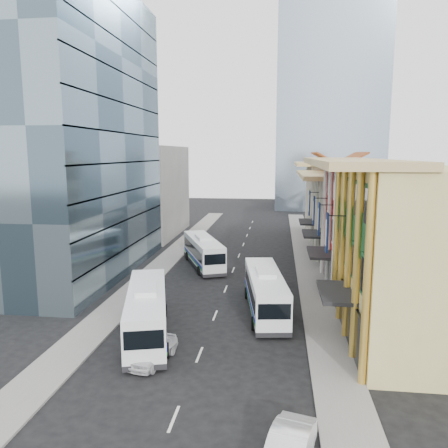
# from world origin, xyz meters

# --- Properties ---
(ground) EXTENTS (200.00, 200.00, 0.00)m
(ground) POSITION_xyz_m (0.00, 0.00, 0.00)
(ground) COLOR black
(ground) RESTS_ON ground
(sidewalk_right) EXTENTS (3.00, 90.00, 0.15)m
(sidewalk_right) POSITION_xyz_m (8.50, 22.00, 0.07)
(sidewalk_right) COLOR slate
(sidewalk_right) RESTS_ON ground
(sidewalk_left) EXTENTS (3.00, 90.00, 0.15)m
(sidewalk_left) POSITION_xyz_m (-8.50, 22.00, 0.07)
(sidewalk_left) COLOR slate
(sidewalk_left) RESTS_ON ground
(shophouse_tan) EXTENTS (8.00, 14.00, 12.00)m
(shophouse_tan) POSITION_xyz_m (14.00, 5.00, 6.00)
(shophouse_tan) COLOR #D1C379
(shophouse_tan) RESTS_ON ground
(shophouse_red) EXTENTS (8.00, 10.00, 12.00)m
(shophouse_red) POSITION_xyz_m (14.00, 17.00, 6.00)
(shophouse_red) COLOR #AB1613
(shophouse_red) RESTS_ON ground
(shophouse_cream_near) EXTENTS (8.00, 9.00, 10.00)m
(shophouse_cream_near) POSITION_xyz_m (14.00, 26.50, 5.00)
(shophouse_cream_near) COLOR beige
(shophouse_cream_near) RESTS_ON ground
(shophouse_cream_mid) EXTENTS (8.00, 9.00, 10.00)m
(shophouse_cream_mid) POSITION_xyz_m (14.00, 35.50, 5.00)
(shophouse_cream_mid) COLOR beige
(shophouse_cream_mid) RESTS_ON ground
(shophouse_cream_far) EXTENTS (8.00, 12.00, 11.00)m
(shophouse_cream_far) POSITION_xyz_m (14.00, 46.00, 5.50)
(shophouse_cream_far) COLOR beige
(shophouse_cream_far) RESTS_ON ground
(office_tower) EXTENTS (12.00, 26.00, 30.00)m
(office_tower) POSITION_xyz_m (-17.00, 19.00, 15.00)
(office_tower) COLOR #374A57
(office_tower) RESTS_ON ground
(office_block_far) EXTENTS (10.00, 18.00, 14.00)m
(office_block_far) POSITION_xyz_m (-16.00, 42.00, 7.00)
(office_block_far) COLOR gray
(office_block_far) RESTS_ON ground
(bus_left_near) EXTENTS (5.70, 11.88, 3.71)m
(bus_left_near) POSITION_xyz_m (-4.26, 3.54, 1.86)
(bus_left_near) COLOR white
(bus_left_near) RESTS_ON ground
(bus_left_far) EXTENTS (6.72, 11.40, 3.61)m
(bus_left_far) POSITION_xyz_m (-3.61, 23.26, 1.80)
(bus_left_far) COLOR silver
(bus_left_far) RESTS_ON ground
(bus_right) EXTENTS (4.25, 11.55, 3.62)m
(bus_right) POSITION_xyz_m (3.97, 9.27, 1.81)
(bus_right) COLOR white
(bus_right) RESTS_ON ground
(sedan_left) EXTENTS (2.68, 4.61, 1.47)m
(sedan_left) POSITION_xyz_m (-2.72, -0.30, 0.74)
(sedan_left) COLOR silver
(sedan_left) RESTS_ON ground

